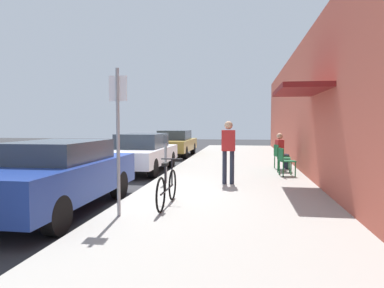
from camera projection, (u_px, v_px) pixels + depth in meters
name	position (u px, v px, depth m)	size (l,w,h in m)	color
ground_plane	(133.00, 198.00, 8.20)	(60.00, 60.00, 0.00)	#2D2D30
sidewalk_slab	(232.00, 183.00, 9.83)	(4.50, 32.00, 0.12)	#9E9B93
building_facade	(321.00, 104.00, 9.33)	(1.40, 32.00, 4.58)	#BC5442
parked_car_0	(57.00, 175.00, 6.87)	(1.80, 4.40, 1.41)	navy
parked_car_1	(142.00, 152.00, 12.58)	(1.80, 4.40, 1.38)	silver
parked_car_2	(175.00, 143.00, 18.48)	(1.80, 4.40, 1.38)	#A58433
parking_meter	(166.00, 155.00, 9.53)	(0.12, 0.10, 1.32)	slate
street_sign	(118.00, 130.00, 6.05)	(0.32, 0.06, 2.60)	gray
bicycle_0	(167.00, 188.00, 6.85)	(0.46, 1.71, 0.90)	black
cafe_chair_0	(285.00, 160.00, 10.77)	(0.52, 0.52, 0.87)	#14592D
cafe_chair_1	(282.00, 157.00, 11.71)	(0.49, 0.49, 0.87)	#14592D
cafe_chair_2	(279.00, 155.00, 12.45)	(0.53, 0.53, 0.87)	#14592D
seated_patron_2	(281.00, 150.00, 12.44)	(0.49, 0.44, 1.29)	#232838
pedestrian_standing	(228.00, 147.00, 9.30)	(0.36, 0.22, 1.70)	#232838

